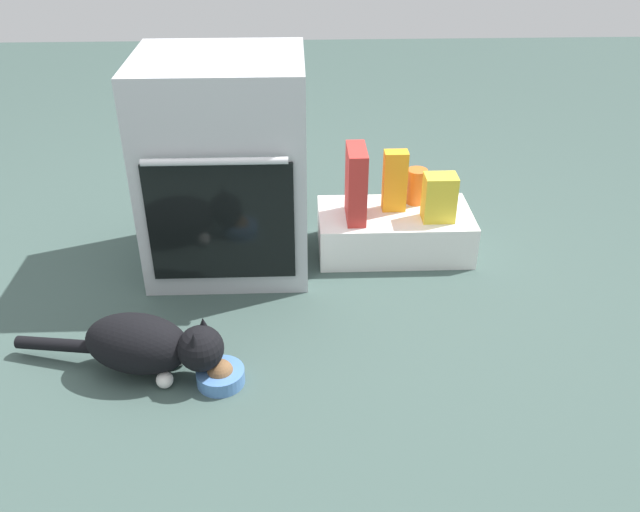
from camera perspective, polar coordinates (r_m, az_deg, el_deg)
The scene contains 9 objects.
ground at distance 2.28m, azimuth -6.54°, elevation -6.20°, with size 8.00×8.00×0.00m, color #384C47.
oven at distance 2.48m, azimuth -8.05°, elevation 7.57°, with size 0.58×0.55×0.79m.
pantry_cabinet at distance 2.67m, azimuth 6.31°, elevation 2.09°, with size 0.59×0.32×0.17m, color white.
food_bowl at distance 2.06m, azimuth -8.44°, elevation -9.94°, with size 0.15×0.15×0.08m.
cat at distance 2.09m, azimuth -14.41°, elevation -7.30°, with size 0.67×0.26×0.20m.
juice_carton at distance 2.61m, azimuth 6.36°, elevation 6.35°, with size 0.09×0.06×0.24m, color orange.
cereal_box at distance 2.52m, azimuth 3.08°, elevation 6.13°, with size 0.07×0.18×0.28m, color #B72D28.
snack_bag at distance 2.57m, azimuth 10.09°, elevation 4.89°, with size 0.12×0.09×0.18m, color yellow.
sauce_jar at distance 2.69m, azimuth 8.18°, elevation 5.89°, with size 0.08×0.08×0.14m, color #D16023.
Camera 1 is at (0.19, -1.80, 1.38)m, focal length 37.71 mm.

